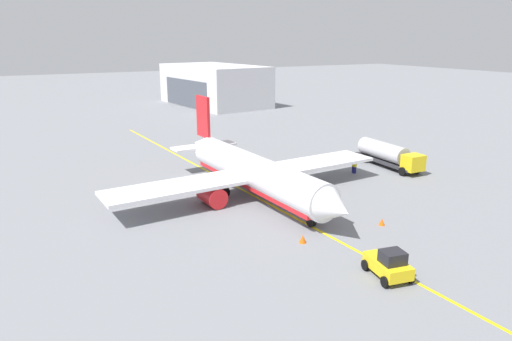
# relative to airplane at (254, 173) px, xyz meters

# --- Properties ---
(ground_plane) EXTENTS (400.00, 400.00, 0.00)m
(ground_plane) POSITION_rel_airplane_xyz_m (0.50, 0.03, -2.61)
(ground_plane) COLOR slate
(airplane) EXTENTS (30.04, 32.21, 9.59)m
(airplane) POSITION_rel_airplane_xyz_m (0.00, 0.00, 0.00)
(airplane) COLOR white
(airplane) RESTS_ON ground
(fuel_tanker) EXTENTS (11.34, 3.10, 3.15)m
(fuel_tanker) POSITION_rel_airplane_xyz_m (-2.10, 21.34, -0.88)
(fuel_tanker) COLOR #2D2D33
(fuel_tanker) RESTS_ON ground
(pushback_tug) EXTENTS (3.89, 2.86, 2.20)m
(pushback_tug) POSITION_rel_airplane_xyz_m (20.34, 0.24, -1.60)
(pushback_tug) COLOR yellow
(pushback_tug) RESTS_ON ground
(refueling_worker) EXTENTS (0.58, 0.45, 1.71)m
(refueling_worker) POSITION_rel_airplane_xyz_m (-1.81, 15.43, -1.79)
(refueling_worker) COLOR navy
(refueling_worker) RESTS_ON ground
(safety_cone_nose) EXTENTS (0.62, 0.62, 0.69)m
(safety_cone_nose) POSITION_rel_airplane_xyz_m (12.61, -1.96, -2.27)
(safety_cone_nose) COLOR #F2590F
(safety_cone_nose) RESTS_ON ground
(safety_cone_wingtip) EXTENTS (0.58, 0.58, 0.64)m
(safety_cone_wingtip) POSITION_rel_airplane_xyz_m (12.85, 6.59, -2.29)
(safety_cone_wingtip) COLOR #F2590F
(safety_cone_wingtip) RESTS_ON ground
(distant_hangar) EXTENTS (31.91, 20.01, 9.97)m
(distant_hangar) POSITION_rel_airplane_xyz_m (-68.59, 24.66, 2.36)
(distant_hangar) COLOR silver
(distant_hangar) RESTS_ON ground
(taxi_line_marking) EXTENTS (89.57, 6.22, 0.01)m
(taxi_line_marking) POSITION_rel_airplane_xyz_m (0.50, 0.03, -2.61)
(taxi_line_marking) COLOR yellow
(taxi_line_marking) RESTS_ON ground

